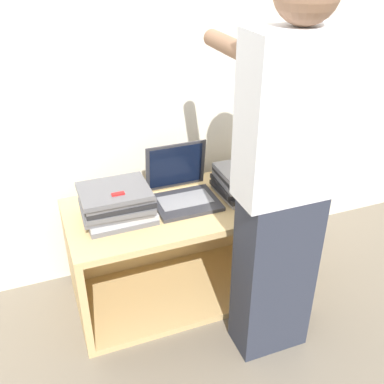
# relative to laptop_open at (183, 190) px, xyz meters

# --- Properties ---
(ground_plane) EXTENTS (12.00, 12.00, 0.00)m
(ground_plane) POSITION_rel_laptop_open_xyz_m (0.00, -0.34, -0.64)
(ground_plane) COLOR #756B5B
(wall_back) EXTENTS (8.00, 0.05, 2.40)m
(wall_back) POSITION_rel_laptop_open_xyz_m (0.00, 0.34, 0.56)
(wall_back) COLOR silver
(wall_back) RESTS_ON ground_plane
(cart) EXTENTS (1.23, 0.58, 0.58)m
(cart) POSITION_rel_laptop_open_xyz_m (0.00, 0.01, -0.35)
(cart) COLOR tan
(cart) RESTS_ON ground_plane
(laptop_open) EXTENTS (0.33, 0.31, 0.28)m
(laptop_open) POSITION_rel_laptop_open_xyz_m (0.00, 0.00, 0.00)
(laptop_open) COLOR #333338
(laptop_open) RESTS_ON cart
(laptop_stack_left) EXTENTS (0.35, 0.29, 0.17)m
(laptop_stack_left) POSITION_rel_laptop_open_xyz_m (-0.35, -0.05, 0.03)
(laptop_stack_left) COLOR slate
(laptop_stack_left) RESTS_ON cart
(laptop_stack_right) EXTENTS (0.35, 0.29, 0.14)m
(laptop_stack_right) POSITION_rel_laptop_open_xyz_m (0.36, -0.05, 0.02)
(laptop_stack_right) COLOR #B7B7BC
(laptop_stack_right) RESTS_ON cart
(person) EXTENTS (0.40, 0.53, 1.75)m
(person) POSITION_rel_laptop_open_xyz_m (0.26, -0.53, 0.25)
(person) COLOR #2D3342
(person) RESTS_ON ground_plane
(inventory_tag) EXTENTS (0.06, 0.02, 0.01)m
(inventory_tag) POSITION_rel_laptop_open_xyz_m (-0.36, -0.12, 0.12)
(inventory_tag) COLOR red
(inventory_tag) RESTS_ON laptop_stack_left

